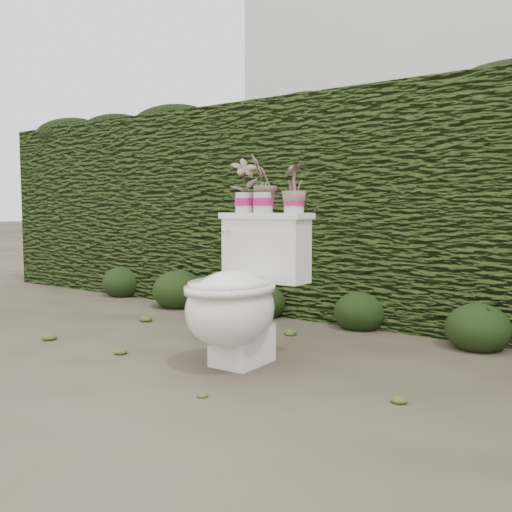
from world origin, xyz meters
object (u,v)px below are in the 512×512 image
Objects in this scene: potted_plant_left at (245,186)px; potted_plant_center at (263,185)px; toilet at (240,296)px; potted_plant_right at (294,189)px.

potted_plant_center is (0.12, 0.00, 0.00)m from potted_plant_left.
toilet is 0.62m from potted_plant_center.
toilet is 0.62m from potted_plant_right.
potted_plant_left reaches higher than toilet.
potted_plant_left is 0.12m from potted_plant_center.
toilet is 2.63× the size of potted_plant_center.
potted_plant_center is (-0.03, 0.24, 0.57)m from toilet.
potted_plant_left is (-0.15, 0.23, 0.56)m from toilet.
toilet is at bearing 11.44° from potted_plant_center.
potted_plant_right is (0.17, 0.25, 0.54)m from toilet.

